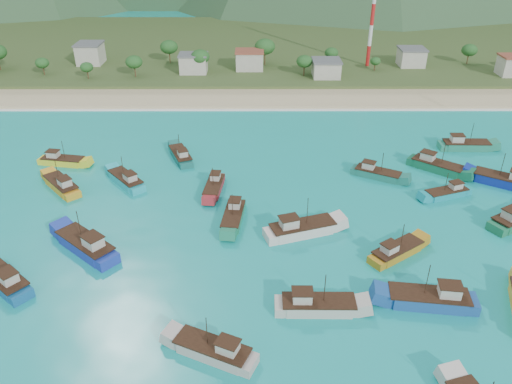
{
  "coord_description": "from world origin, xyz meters",
  "views": [
    {
      "loc": [
        -4.45,
        -62.42,
        49.08
      ],
      "look_at": [
        -4.34,
        18.0,
        3.0
      ],
      "focal_mm": 35.0,
      "sensor_mm": 36.0,
      "label": 1
    }
  ],
  "objects_px": {
    "boat_23": "(4,280)",
    "boat_24": "(87,246)",
    "boat_0": "(214,187)",
    "boat_20": "(447,193)",
    "boat_4": "(377,174)",
    "boat_9": "(181,156)",
    "boat_26": "(465,146)",
    "radio_tower": "(374,4)",
    "boat_29": "(126,181)",
    "boat_19": "(214,351)",
    "boat_8": "(436,166)",
    "boat_32": "(301,229)",
    "boat_15": "(62,186)",
    "boat_16": "(504,181)",
    "boat_11": "(233,217)",
    "boat_3": "(430,299)",
    "boat_31": "(317,306)",
    "boat_6": "(396,252)",
    "boat_2": "(62,161)"
  },
  "relations": [
    {
      "from": "boat_16",
      "to": "boat_26",
      "type": "relative_size",
      "value": 1.05
    },
    {
      "from": "boat_20",
      "to": "boat_19",
      "type": "bearing_deg",
      "value": 113.63
    },
    {
      "from": "boat_20",
      "to": "boat_26",
      "type": "xyz_separation_m",
      "value": [
        11.43,
        21.81,
        0.24
      ]
    },
    {
      "from": "boat_2",
      "to": "boat_26",
      "type": "xyz_separation_m",
      "value": [
        91.03,
        7.71,
        0.16
      ]
    },
    {
      "from": "boat_8",
      "to": "boat_23",
      "type": "bearing_deg",
      "value": -25.05
    },
    {
      "from": "boat_8",
      "to": "boat_11",
      "type": "bearing_deg",
      "value": -26.41
    },
    {
      "from": "boat_4",
      "to": "boat_26",
      "type": "relative_size",
      "value": 0.9
    },
    {
      "from": "boat_9",
      "to": "boat_15",
      "type": "xyz_separation_m",
      "value": [
        -21.94,
        -13.74,
        0.07
      ]
    },
    {
      "from": "boat_9",
      "to": "boat_32",
      "type": "height_order",
      "value": "boat_32"
    },
    {
      "from": "radio_tower",
      "to": "boat_8",
      "type": "relative_size",
      "value": 3.51
    },
    {
      "from": "radio_tower",
      "to": "boat_29",
      "type": "height_order",
      "value": "radio_tower"
    },
    {
      "from": "radio_tower",
      "to": "boat_29",
      "type": "xyz_separation_m",
      "value": [
        -64.76,
        -81.36,
        -21.03
      ]
    },
    {
      "from": "boat_8",
      "to": "boat_11",
      "type": "distance_m",
      "value": 46.99
    },
    {
      "from": "boat_15",
      "to": "boat_16",
      "type": "height_order",
      "value": "boat_16"
    },
    {
      "from": "boat_23",
      "to": "boat_24",
      "type": "xyz_separation_m",
      "value": [
        9.85,
        8.43,
        0.16
      ]
    },
    {
      "from": "boat_9",
      "to": "boat_11",
      "type": "relative_size",
      "value": 0.99
    },
    {
      "from": "boat_19",
      "to": "boat_20",
      "type": "distance_m",
      "value": 58.21
    },
    {
      "from": "boat_9",
      "to": "boat_23",
      "type": "relative_size",
      "value": 0.97
    },
    {
      "from": "boat_8",
      "to": "boat_29",
      "type": "bearing_deg",
      "value": -45.85
    },
    {
      "from": "boat_19",
      "to": "boat_20",
      "type": "bearing_deg",
      "value": -22.43
    },
    {
      "from": "boat_9",
      "to": "boat_19",
      "type": "xyz_separation_m",
      "value": [
        11.46,
        -56.35,
        0.06
      ]
    },
    {
      "from": "boat_0",
      "to": "boat_26",
      "type": "distance_m",
      "value": 60.16
    },
    {
      "from": "boat_6",
      "to": "boat_20",
      "type": "height_order",
      "value": "boat_6"
    },
    {
      "from": "boat_26",
      "to": "boat_19",
      "type": "bearing_deg",
      "value": -40.02
    },
    {
      "from": "boat_4",
      "to": "boat_20",
      "type": "bearing_deg",
      "value": 84.71
    },
    {
      "from": "boat_20",
      "to": "boat_23",
      "type": "relative_size",
      "value": 0.89
    },
    {
      "from": "boat_0",
      "to": "boat_15",
      "type": "relative_size",
      "value": 0.98
    },
    {
      "from": "boat_19",
      "to": "boat_15",
      "type": "bearing_deg",
      "value": 62.61
    },
    {
      "from": "boat_15",
      "to": "boat_32",
      "type": "xyz_separation_m",
      "value": [
        46.46,
        -15.78,
        0.17
      ]
    },
    {
      "from": "boat_0",
      "to": "boat_26",
      "type": "relative_size",
      "value": 0.86
    },
    {
      "from": "boat_11",
      "to": "boat_15",
      "type": "bearing_deg",
      "value": -11.62
    },
    {
      "from": "boat_8",
      "to": "boat_23",
      "type": "distance_m",
      "value": 84.79
    },
    {
      "from": "boat_24",
      "to": "boat_26",
      "type": "bearing_deg",
      "value": -21.99
    },
    {
      "from": "boat_4",
      "to": "boat_32",
      "type": "relative_size",
      "value": 0.81
    },
    {
      "from": "boat_3",
      "to": "boat_32",
      "type": "xyz_separation_m",
      "value": [
        -16.83,
        17.6,
        0.01
      ]
    },
    {
      "from": "boat_0",
      "to": "boat_2",
      "type": "height_order",
      "value": "boat_2"
    },
    {
      "from": "boat_11",
      "to": "boat_32",
      "type": "distance_m",
      "value": 12.6
    },
    {
      "from": "boat_3",
      "to": "boat_20",
      "type": "relative_size",
      "value": 1.3
    },
    {
      "from": "boat_0",
      "to": "boat_20",
      "type": "relative_size",
      "value": 1.02
    },
    {
      "from": "radio_tower",
      "to": "boat_6",
      "type": "relative_size",
      "value": 3.93
    },
    {
      "from": "boat_4",
      "to": "boat_29",
      "type": "relative_size",
      "value": 1.04
    },
    {
      "from": "boat_19",
      "to": "boat_29",
      "type": "xyz_separation_m",
      "value": [
        -21.05,
        44.85,
        -0.02
      ]
    },
    {
      "from": "boat_0",
      "to": "boat_16",
      "type": "relative_size",
      "value": 0.82
    },
    {
      "from": "boat_15",
      "to": "boat_16",
      "type": "bearing_deg",
      "value": -41.0
    },
    {
      "from": "boat_4",
      "to": "boat_15",
      "type": "distance_m",
      "value": 64.13
    },
    {
      "from": "boat_24",
      "to": "boat_31",
      "type": "bearing_deg",
      "value": -70.5
    },
    {
      "from": "boat_16",
      "to": "boat_29",
      "type": "distance_m",
      "value": 76.49
    },
    {
      "from": "boat_16",
      "to": "boat_4",
      "type": "bearing_deg",
      "value": 114.65
    },
    {
      "from": "boat_11",
      "to": "boat_6",
      "type": "bearing_deg",
      "value": 165.18
    },
    {
      "from": "boat_2",
      "to": "boat_19",
      "type": "relative_size",
      "value": 0.93
    }
  ]
}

